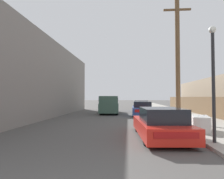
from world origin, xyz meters
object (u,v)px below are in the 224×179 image
Objects in this scene: pickup_truck at (109,105)px; utility_pole at (178,57)px; car_parked_far at (142,106)px; parked_sports_car_red at (160,124)px; street_lamp at (213,74)px; discarded_fridge at (201,123)px; car_parked_mid at (142,109)px.

utility_pole is (5.26, -7.34, 3.48)m from pickup_truck.
parked_sports_car_red is at bearing -85.99° from car_parked_far.
pickup_truck is at bearing 110.70° from street_lamp.
parked_sports_car_red is 0.57× the size of utility_pole.
discarded_fridge is 12.13m from pickup_truck.
discarded_fridge is 5.25m from utility_pole.
street_lamp is at bearing -92.04° from utility_pole.
pickup_truck is at bearing 131.10° from discarded_fridge.
street_lamp reaches higher than parked_sports_car_red.
pickup_truck reaches higher than car_parked_mid.
car_parked_mid is 0.81× the size of pickup_truck.
pickup_truck is at bearing 101.63° from parked_sports_car_red.
car_parked_mid is 1.05× the size of street_lamp.
car_parked_mid is 6.15m from car_parked_far.
car_parked_mid reaches higher than car_parked_far.
parked_sports_car_red is (-2.11, -1.27, 0.11)m from discarded_fridge.
utility_pole reaches higher than car_parked_far.
utility_pole is at bearing 64.25° from parked_sports_car_red.
car_parked_mid reaches higher than discarded_fridge.
street_lamp is at bearing -79.91° from car_parked_mid.
pickup_truck is 1.30× the size of street_lamp.
pickup_truck reaches higher than car_parked_far.
parked_sports_car_red is at bearing 143.97° from street_lamp.
pickup_truck is 9.67m from utility_pole.
car_parked_mid is 6.88m from utility_pole.
car_parked_mid is 3.80m from pickup_truck.
utility_pole is (1.92, 4.76, 3.80)m from parked_sports_car_red.
utility_pole reaches higher than parked_sports_car_red.
car_parked_mid is at bearing 86.72° from parked_sports_car_red.
parked_sports_car_red is 2.91m from street_lamp.
discarded_fridge is 3.31m from street_lamp.
utility_pole is at bearing 107.53° from discarded_fridge.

